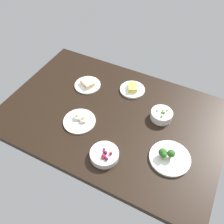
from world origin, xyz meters
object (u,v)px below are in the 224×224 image
(plate_broccoli, at_px, (169,157))
(bowl_berries, at_px, (104,155))
(plate_eggs, at_px, (80,120))
(plate_sandwich, at_px, (88,84))
(bowl_peas, at_px, (161,115))
(plate_cheese, at_px, (132,89))

(plate_broccoli, bearing_deg, bowl_berries, -154.90)
(plate_broccoli, height_order, plate_eggs, plate_broccoli)
(plate_sandwich, distance_m, bowl_peas, 0.58)
(bowl_peas, distance_m, plate_eggs, 0.52)
(plate_sandwich, height_order, plate_eggs, plate_eggs)
(plate_broccoli, height_order, bowl_berries, plate_broccoli)
(plate_eggs, bearing_deg, plate_cheese, 66.49)
(bowl_berries, relative_size, plate_cheese, 0.93)
(bowl_peas, xyz_separation_m, plate_eggs, (-0.44, -0.26, -0.02))
(bowl_peas, height_order, plate_broccoli, plate_broccoli)
(plate_eggs, bearing_deg, plate_sandwich, 112.54)
(plate_broccoli, xyz_separation_m, plate_eggs, (-0.58, 0.00, -0.01))
(bowl_peas, relative_size, plate_broccoli, 0.61)
(plate_eggs, bearing_deg, plate_broccoli, -0.16)
(bowl_berries, bearing_deg, plate_broccoli, 25.10)
(plate_broccoli, relative_size, plate_cheese, 1.31)
(plate_sandwich, height_order, plate_broccoli, plate_broccoli)
(bowl_berries, bearing_deg, plate_cheese, 98.09)
(plate_sandwich, distance_m, plate_eggs, 0.34)
(plate_sandwich, distance_m, bowl_berries, 0.61)
(bowl_peas, distance_m, plate_broccoli, 0.30)
(bowl_berries, bearing_deg, bowl_peas, 65.99)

